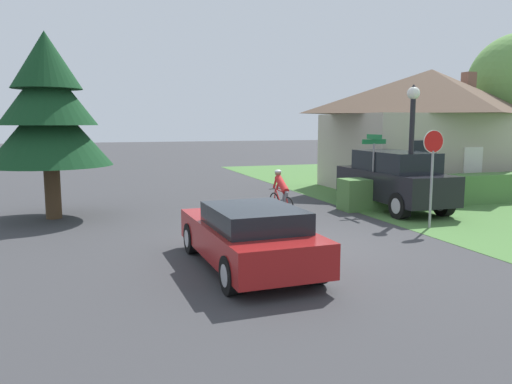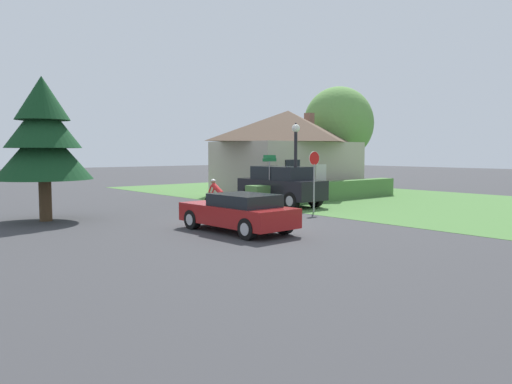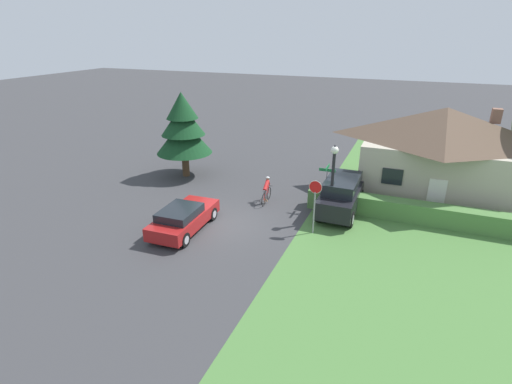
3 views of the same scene
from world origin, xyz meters
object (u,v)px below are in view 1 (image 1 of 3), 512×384
at_px(cottage_house, 429,127).
at_px(conifer_tall_near, 48,109).
at_px(sedan_left_lane, 249,236).
at_px(parked_suv_right, 394,180).
at_px(street_name_sign, 373,158).
at_px(cyclist, 281,195).
at_px(street_lamp, 412,131).
at_px(stop_sign, 433,161).

xyz_separation_m(cottage_house, conifer_tall_near, (-15.80, -2.55, 0.61)).
xyz_separation_m(sedan_left_lane, parked_suv_right, (6.86, 5.17, 0.36)).
xyz_separation_m(street_name_sign, conifer_tall_near, (-10.16, 1.98, 1.57)).
relative_size(cyclist, parked_suv_right, 0.37).
relative_size(cottage_house, parked_suv_right, 1.88).
bearing_deg(cottage_house, street_lamp, -131.39).
distance_m(cottage_house, stop_sign, 9.35).
relative_size(cyclist, street_name_sign, 0.70).
bearing_deg(parked_suv_right, street_lamp, 167.59).
bearing_deg(parked_suv_right, cyclist, 94.97).
bearing_deg(cyclist, cottage_house, -65.81).
bearing_deg(cottage_house, conifer_tall_near, -171.01).
bearing_deg(street_lamp, conifer_tall_near, 163.11).
relative_size(sedan_left_lane, street_lamp, 1.07).
bearing_deg(cyclist, parked_suv_right, -89.23).
height_order(cottage_house, cyclist, cottage_house).
relative_size(stop_sign, street_lamp, 0.67).
height_order(cottage_house, conifer_tall_near, conifer_tall_near).
distance_m(cyclist, street_name_sign, 3.58).
distance_m(cottage_house, street_lamp, 7.72).
bearing_deg(stop_sign, conifer_tall_near, -23.25).
height_order(stop_sign, street_lamp, street_lamp).
relative_size(street_lamp, street_name_sign, 1.61).
distance_m(sedan_left_lane, street_name_sign, 7.95).
bearing_deg(stop_sign, street_lamp, -103.38).
distance_m(cottage_house, conifer_tall_near, 16.02).
distance_m(cyclist, parked_suv_right, 4.29).
xyz_separation_m(cottage_house, stop_sign, (-5.55, -7.47, -0.85)).
xyz_separation_m(sedan_left_lane, stop_sign, (6.08, 2.16, 1.25)).
distance_m(cottage_house, cyclist, 10.43).
bearing_deg(cottage_house, stop_sign, -126.82).
distance_m(cyclist, stop_sign, 4.55).
bearing_deg(conifer_tall_near, cyclist, -18.34).
bearing_deg(street_lamp, stop_sign, -105.76).
bearing_deg(conifer_tall_near, sedan_left_lane, -59.51).
bearing_deg(street_name_sign, parked_suv_right, 4.90).
relative_size(sedan_left_lane, stop_sign, 1.60).
relative_size(parked_suv_right, street_lamp, 1.17).
bearing_deg(cyclist, conifer_tall_near, 67.91).
bearing_deg(cyclist, stop_sign, -131.25).
xyz_separation_m(parked_suv_right, conifer_tall_near, (-11.02, 1.90, 2.35)).
distance_m(street_lamp, street_name_sign, 1.67).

